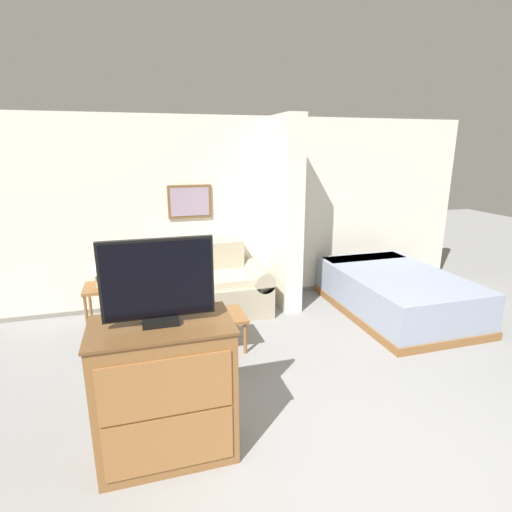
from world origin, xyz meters
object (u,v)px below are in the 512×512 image
Objects in this scene: table_lamp at (101,263)px; couch at (197,290)px; bed at (395,292)px; tv_dresser at (165,390)px; coffee_table at (219,319)px; tv at (158,283)px.

couch is at bearing 4.31° from table_lamp.
bed is at bearing -14.98° from couch.
tv_dresser is at bearing -76.53° from table_lamp.
coffee_table is at bearing -172.53° from bed.
tv is at bearing -76.53° from table_lamp.
couch is at bearing 165.02° from bed.
coffee_table is at bearing -36.75° from table_lamp.
tv_dresser is (-0.58, -2.48, 0.18)m from couch.
coffee_table is at bearing 65.30° from tv_dresser.
tv is at bearing -150.52° from bed.
bed is (3.74, -0.61, -0.55)m from table_lamp.
tv reaches higher than coffee_table.
coffee_table is 2.52m from bed.
tv is at bearing -114.72° from coffee_table.
coffee_table is 0.26× the size of bed.
tv is (0.00, 0.00, 0.81)m from tv_dresser.
couch is at bearing 95.23° from coffee_table.
coffee_table is at bearing 65.28° from tv.
couch is 1.87× the size of tv_dresser.
table_lamp reaches higher than coffee_table.
tv_dresser is 3.65m from bed.
table_lamp is 2.51m from tv.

